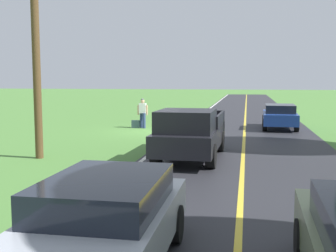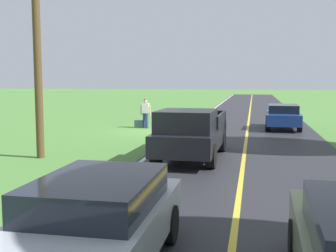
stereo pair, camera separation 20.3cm
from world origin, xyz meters
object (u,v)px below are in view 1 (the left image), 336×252
(suitcase_carried, at_px, (136,124))
(pickup_truck_passing, at_px, (190,132))
(sedan_ahead_same_lane, at_px, (103,223))
(utility_pole_roadside, at_px, (36,51))
(hitchhiker_walking, at_px, (143,111))
(sedan_near_oncoming, at_px, (280,116))

(suitcase_carried, bearing_deg, pickup_truck_passing, 25.76)
(suitcase_carried, height_order, sedan_ahead_same_lane, sedan_ahead_same_lane)
(suitcase_carried, distance_m, pickup_truck_passing, 10.18)
(utility_pole_roadside, bearing_deg, suitcase_carried, -95.40)
(hitchhiker_walking, xyz_separation_m, suitcase_carried, (0.42, 0.08, -0.75))
(pickup_truck_passing, relative_size, sedan_ahead_same_lane, 1.23)
(pickup_truck_passing, relative_size, utility_pole_roadside, 0.71)
(hitchhiker_walking, relative_size, suitcase_carried, 3.80)
(sedan_near_oncoming, bearing_deg, suitcase_carried, 8.15)
(suitcase_carried, bearing_deg, sedan_near_oncoming, 97.84)
(suitcase_carried, relative_size, sedan_near_oncoming, 0.10)
(pickup_truck_passing, xyz_separation_m, sedan_near_oncoming, (-3.85, -10.31, -0.21))
(hitchhiker_walking, distance_m, suitcase_carried, 0.87)
(hitchhiker_walking, xyz_separation_m, sedan_near_oncoming, (-7.89, -1.11, -0.23))
(pickup_truck_passing, distance_m, sedan_ahead_same_lane, 9.09)
(hitchhiker_walking, height_order, sedan_ahead_same_lane, hitchhiker_walking)
(suitcase_carried, height_order, pickup_truck_passing, pickup_truck_passing)
(suitcase_carried, distance_m, sedan_ahead_same_lane, 18.74)
(hitchhiker_walking, height_order, suitcase_carried, hitchhiker_walking)
(sedan_ahead_same_lane, bearing_deg, suitcase_carried, -76.43)
(sedan_ahead_same_lane, distance_m, sedan_near_oncoming, 19.79)
(hitchhiker_walking, distance_m, sedan_near_oncoming, 7.97)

